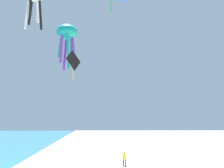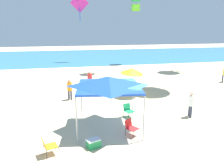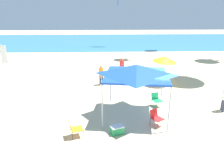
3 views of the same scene
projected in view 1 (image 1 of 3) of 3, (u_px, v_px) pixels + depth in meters
person_far_stroller at (124, 157)px, 28.29m from camera, size 0.40×0.40×1.67m
kite_diamond_black at (73, 61)px, 26.68m from camera, size 2.01×1.30×3.35m
kite_octopus_teal at (67, 34)px, 32.48m from camera, size 2.72×2.72×6.03m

